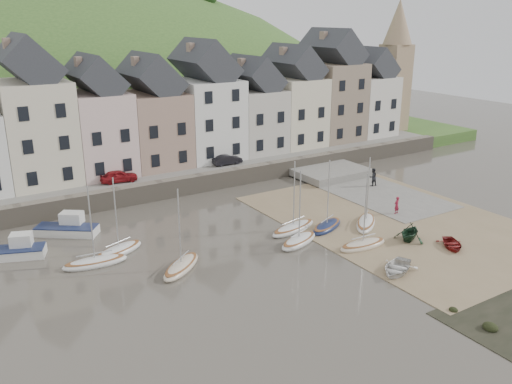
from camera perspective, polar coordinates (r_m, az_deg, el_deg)
ground at (r=42.38m, az=4.35°, el=-6.02°), size 160.00×160.00×0.00m
quay_land at (r=69.06m, az=-11.61°, el=3.97°), size 90.00×30.00×1.50m
quay_street at (r=58.57m, az=-7.59°, el=2.43°), size 70.00×7.00×0.10m
seawall at (r=55.71m, az=-6.04°, el=0.96°), size 70.00×1.20×1.80m
beach at (r=49.27m, az=14.72°, el=-2.99°), size 18.00×26.00×0.06m
slipway at (r=57.22m, az=11.72°, el=0.26°), size 8.00×18.00×0.12m
hillside at (r=99.21m, az=-19.48°, el=-3.70°), size 134.40×84.00×84.00m
townhouse_terrace at (r=61.13m, az=-7.71°, el=8.65°), size 61.05×8.00×13.93m
church_spire at (r=79.93m, az=14.61°, el=13.18°), size 4.00×4.00×18.00m
sailboat_0 at (r=41.20m, az=-16.73°, el=-7.14°), size 4.81×1.99×6.32m
sailboat_1 at (r=42.68m, az=-14.35°, el=-6.01°), size 4.57×3.03×6.32m
sailboat_2 at (r=39.25m, az=-7.94°, el=-7.81°), size 4.59×4.13×6.32m
sailboat_3 at (r=43.18m, az=4.58°, el=-5.17°), size 4.61×2.94×6.32m
sailboat_4 at (r=45.65m, az=3.99°, el=-3.82°), size 5.25×2.64×6.32m
sailboat_5 at (r=46.29m, az=7.53°, el=-3.61°), size 4.52×3.11×6.32m
sailboat_6 at (r=47.63m, az=11.58°, el=-3.20°), size 4.58×4.24×6.32m
sailboat_7 at (r=43.16m, az=11.29°, el=-5.50°), size 4.41×1.70×6.32m
motorboat_0 at (r=44.55m, az=-24.12°, el=-5.60°), size 4.72×3.16×1.70m
motorboat_2 at (r=47.48m, az=-19.35°, el=-3.55°), size 5.11×4.39×1.70m
rowboat_white at (r=39.59m, az=14.72°, el=-7.78°), size 4.16×3.69×0.71m
rowboat_green at (r=45.07m, az=16.02°, el=-4.09°), size 3.55×3.36×1.48m
rowboat_red at (r=44.91m, az=20.10°, el=-5.22°), size 3.22×3.43×0.58m
person_red at (r=50.55m, az=14.71°, el=-1.36°), size 0.65×0.49×1.61m
person_dark at (r=58.13m, az=12.30°, el=1.56°), size 1.02×0.83×1.93m
car_left at (r=54.89m, az=-14.37°, el=1.65°), size 3.78×1.88×1.24m
car_right at (r=59.60m, az=-3.08°, el=3.45°), size 3.41×1.27×1.11m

